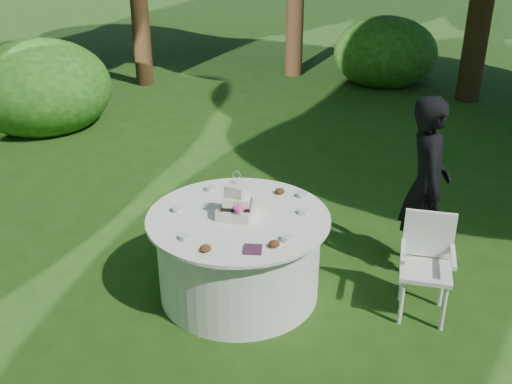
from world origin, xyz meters
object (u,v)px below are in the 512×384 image
at_px(guest, 426,187).
at_px(chair, 427,258).
at_px(napkins, 253,249).
at_px(cake, 237,204).
at_px(table, 239,255).

distance_m(guest, chair, 0.75).
height_order(napkins, cake, cake).
distance_m(napkins, guest, 1.83).
height_order(napkins, guest, guest).
distance_m(table, cake, 0.50).
bearing_deg(guest, napkins, 128.67).
height_order(guest, cake, guest).
distance_m(guest, cake, 1.74).
relative_size(cake, chair, 0.47).
relative_size(napkins, cake, 0.33).
height_order(table, chair, chair).
bearing_deg(napkins, guest, 36.37).
height_order(guest, chair, guest).
bearing_deg(table, cake, -128.94).
bearing_deg(table, guest, 18.23).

